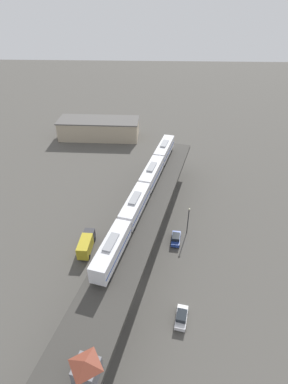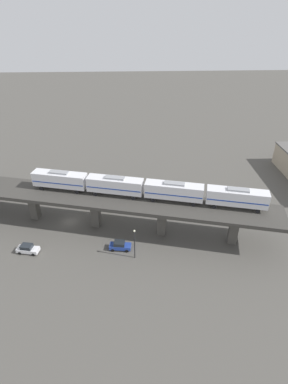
{
  "view_description": "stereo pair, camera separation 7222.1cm",
  "coord_description": "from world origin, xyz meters",
  "px_view_note": "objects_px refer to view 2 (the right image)",
  "views": [
    {
      "loc": [
        4.99,
        -35.81,
        46.03
      ],
      "look_at": [
        2.82,
        17.1,
        9.31
      ],
      "focal_mm": 28.0,
      "sensor_mm": 36.0,
      "label": 1
    },
    {
      "loc": [
        56.74,
        14.43,
        42.18
      ],
      "look_at": [
        2.82,
        17.1,
        9.31
      ],
      "focal_mm": 28.0,
      "sensor_mm": 36.0,
      "label": 2
    }
  ],
  "objects_px": {
    "street_car_blue": "(120,246)",
    "street_car_white": "(28,249)",
    "subway_train": "(144,188)",
    "delivery_truck": "(109,194)",
    "street_lamp": "(135,242)"
  },
  "relations": [
    {
      "from": "street_car_blue",
      "to": "delivery_truck",
      "type": "distance_m",
      "value": 19.09
    },
    {
      "from": "subway_train",
      "to": "street_car_white",
      "type": "xyz_separation_m",
      "value": [
        7.16,
        -23.92,
        -9.41
      ]
    },
    {
      "from": "street_car_blue",
      "to": "street_car_white",
      "type": "distance_m",
      "value": 18.64
    },
    {
      "from": "street_car_blue",
      "to": "street_lamp",
      "type": "bearing_deg",
      "value": 48.46
    },
    {
      "from": "subway_train",
      "to": "delivery_truck",
      "type": "height_order",
      "value": "subway_train"
    },
    {
      "from": "subway_train",
      "to": "street_lamp",
      "type": "bearing_deg",
      "value": -13.31
    },
    {
      "from": "subway_train",
      "to": "street_car_white",
      "type": "distance_m",
      "value": 26.68
    },
    {
      "from": "subway_train",
      "to": "street_lamp",
      "type": "xyz_separation_m",
      "value": [
        9.75,
        -2.31,
        -6.24
      ]
    },
    {
      "from": "street_lamp",
      "to": "subway_train",
      "type": "bearing_deg",
      "value": 166.69
    },
    {
      "from": "subway_train",
      "to": "delivery_truck",
      "type": "relative_size",
      "value": 6.71
    },
    {
      "from": "street_car_blue",
      "to": "delivery_truck",
      "type": "bearing_deg",
      "value": -170.35
    },
    {
      "from": "delivery_truck",
      "to": "subway_train",
      "type": "bearing_deg",
      "value": 35.95
    },
    {
      "from": "street_car_blue",
      "to": "subway_train",
      "type": "bearing_deg",
      "value": 143.42
    },
    {
      "from": "subway_train",
      "to": "delivery_truck",
      "type": "bearing_deg",
      "value": -144.05
    },
    {
      "from": "street_car_white",
      "to": "street_lamp",
      "type": "bearing_deg",
      "value": 83.18
    }
  ]
}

